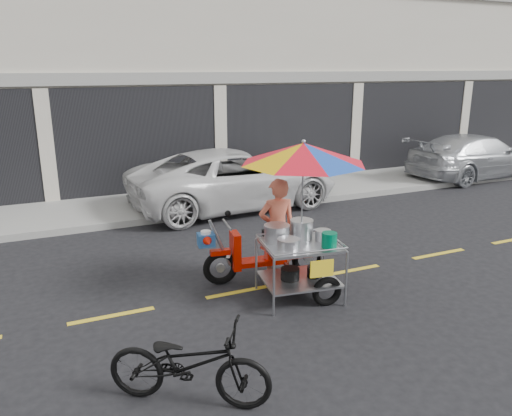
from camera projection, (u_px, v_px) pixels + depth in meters
name	position (u px, v px, depth m)	size (l,w,h in m)	color
ground	(349.00, 271.00, 8.62)	(90.00, 90.00, 0.00)	black
sidewalk	(234.00, 194.00, 13.43)	(45.00, 3.00, 0.15)	gray
shophouse_block	(254.00, 42.00, 17.86)	(36.00, 8.11, 10.40)	beige
centerline	(349.00, 271.00, 8.62)	(42.00, 0.10, 0.01)	gold
white_pickup	(235.00, 178.00, 12.34)	(2.41, 5.22, 1.45)	silver
silver_pickup	(475.00, 156.00, 15.59)	(1.92, 4.71, 1.37)	#B9BCC1
near_bicycle	(189.00, 363.00, 5.15)	(0.61, 1.74, 0.92)	black
food_vendor_rig	(291.00, 197.00, 7.52)	(2.40, 2.15, 2.42)	black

